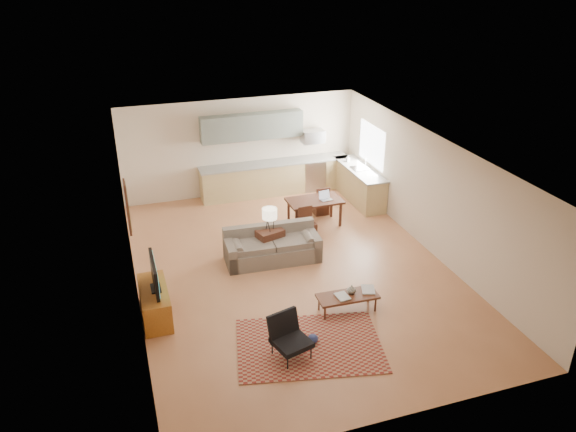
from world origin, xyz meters
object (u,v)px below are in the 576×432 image
object	(u,v)px
armchair	(292,339)
console_table	(270,243)
sofa	(272,245)
tv_credenza	(155,303)
dining_table	(314,212)
coffee_table	(347,303)

from	to	relation	value
armchair	console_table	distance (m)	3.47
sofa	armchair	size ratio (longest dim) A/B	2.85
tv_credenza	dining_table	bearing A→B (deg)	33.00
coffee_table	tv_credenza	world-z (taller)	tv_credenza
sofa	dining_table	xyz separation A→B (m)	(1.51, 1.38, -0.04)
tv_credenza	dining_table	size ratio (longest dim) A/B	0.97
dining_table	coffee_table	bearing A→B (deg)	-101.79
coffee_table	armchair	bearing A→B (deg)	-144.54
sofa	tv_credenza	distance (m)	3.01
tv_credenza	console_table	world-z (taller)	console_table
dining_table	armchair	bearing A→B (deg)	-115.76
dining_table	tv_credenza	bearing A→B (deg)	-147.88
sofa	console_table	bearing A→B (deg)	94.01
armchair	tv_credenza	distance (m)	2.80
console_table	sofa	bearing A→B (deg)	-105.27
sofa	tv_credenza	xyz separation A→B (m)	(-2.69, -1.35, -0.07)
coffee_table	tv_credenza	bearing A→B (deg)	166.77
coffee_table	dining_table	bearing A→B (deg)	81.12
armchair	dining_table	bearing A→B (deg)	49.29
tv_credenza	dining_table	world-z (taller)	dining_table
tv_credenza	sofa	bearing A→B (deg)	26.60
dining_table	console_table	bearing A→B (deg)	-142.06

